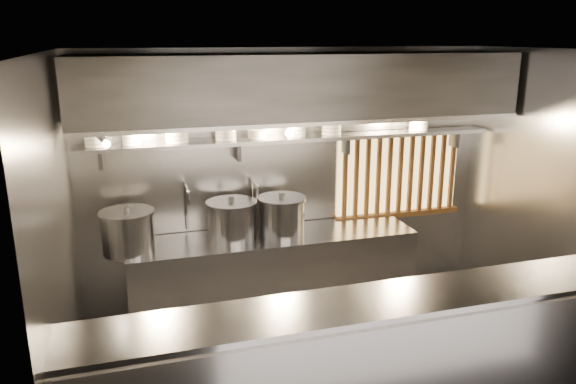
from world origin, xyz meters
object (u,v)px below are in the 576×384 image
stock_pot_mid (232,220)px  stock_pot_right (282,216)px  heat_lamp (102,137)px  stock_pot_left (128,231)px  pendant_bulb (290,133)px

stock_pot_mid → stock_pot_right: 0.52m
heat_lamp → stock_pot_left: (0.15, 0.23, -0.96)m
heat_lamp → pendant_bulb: 1.83m
stock_pot_mid → stock_pot_right: (0.52, -0.03, 0.00)m
heat_lamp → stock_pot_right: heat_lamp is taller
heat_lamp → stock_pot_mid: size_ratio=0.52×
stock_pot_mid → stock_pot_right: size_ratio=1.06×
heat_lamp → stock_pot_right: 1.97m
heat_lamp → stock_pot_right: (1.69, 0.28, -0.96)m
stock_pot_left → stock_pot_right: 1.55m
stock_pot_mid → stock_pot_right: stock_pot_right is taller
pendant_bulb → stock_pot_right: bearing=-147.2°
stock_pot_left → stock_pot_right: (1.55, 0.05, -0.00)m
stock_pot_mid → stock_pot_left: bearing=-175.8°
heat_lamp → stock_pot_mid: (1.17, 0.31, -0.97)m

